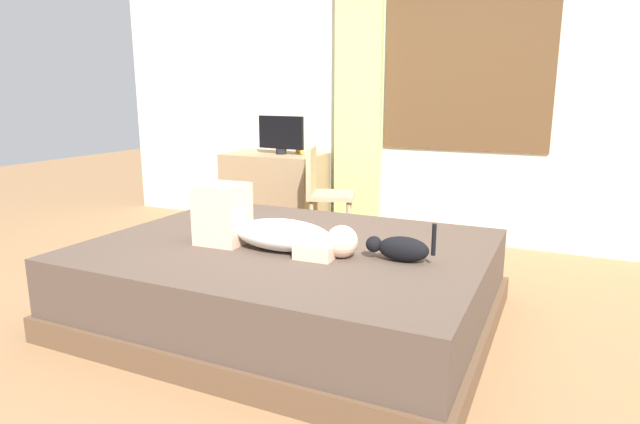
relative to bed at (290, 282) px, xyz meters
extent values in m
plane|color=olive|center=(0.14, -0.07, -0.23)|extent=(16.00, 16.00, 0.00)
cube|color=beige|center=(0.14, 2.16, 1.22)|extent=(6.40, 0.12, 2.90)
cube|color=brown|center=(0.56, 2.09, 1.25)|extent=(1.39, 0.02, 1.32)
cube|color=white|center=(0.56, 2.09, 1.25)|extent=(1.31, 0.02, 1.24)
cube|color=brown|center=(0.00, 0.00, -0.16)|extent=(2.25, 1.75, 0.14)
cube|color=#4C3D33|center=(0.00, 0.00, 0.07)|extent=(2.18, 1.70, 0.32)
ellipsoid|color=silver|center=(0.04, -0.14, 0.32)|extent=(0.57, 0.28, 0.17)
sphere|color=beige|center=(0.38, -0.12, 0.32)|extent=(0.17, 0.17, 0.17)
cube|color=beige|center=(-0.34, -0.15, 0.40)|extent=(0.27, 0.25, 0.34)
cube|color=beige|center=(0.26, -0.13, 0.27)|extent=(0.21, 0.29, 0.08)
ellipsoid|color=black|center=(0.69, -0.06, 0.30)|extent=(0.27, 0.12, 0.13)
sphere|color=black|center=(0.53, -0.07, 0.31)|extent=(0.08, 0.08, 0.08)
cylinder|color=black|center=(0.84, -0.05, 0.36)|extent=(0.02, 0.02, 0.16)
cube|color=#997A56|center=(-1.10, 1.76, 0.14)|extent=(0.90, 0.56, 0.74)
cylinder|color=black|center=(-1.03, 1.76, 0.54)|extent=(0.10, 0.10, 0.05)
cube|color=black|center=(-1.03, 1.76, 0.71)|extent=(0.48, 0.08, 0.30)
cylinder|color=gold|center=(-0.91, 1.90, 0.55)|extent=(0.07, 0.07, 0.08)
cylinder|color=tan|center=(-0.27, 1.62, -0.01)|extent=(0.04, 0.04, 0.44)
cylinder|color=tan|center=(-0.18, 1.33, -0.01)|extent=(0.04, 0.04, 0.44)
cylinder|color=tan|center=(-0.56, 1.52, -0.01)|extent=(0.04, 0.04, 0.44)
cylinder|color=tan|center=(-0.46, 1.24, -0.01)|extent=(0.04, 0.04, 0.44)
cube|color=tan|center=(-0.37, 1.43, 0.23)|extent=(0.48, 0.48, 0.04)
cube|color=tan|center=(-0.53, 1.37, 0.44)|extent=(0.16, 0.37, 0.38)
cube|color=#ADCC75|center=(-0.38, 2.04, 0.94)|extent=(0.44, 0.06, 2.33)
camera|label=1|loc=(1.40, -2.58, 1.07)|focal=29.98mm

